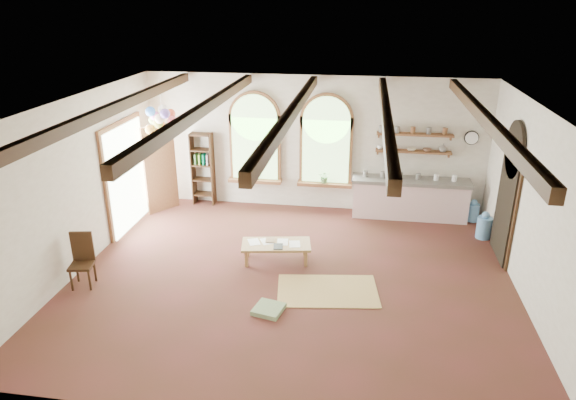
% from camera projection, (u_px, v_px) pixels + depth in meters
% --- Properties ---
extents(floor, '(8.00, 8.00, 0.00)m').
position_uv_depth(floor, '(292.00, 278.00, 9.48)').
color(floor, '#5B2A25').
rests_on(floor, ground).
extents(ceiling_beams, '(6.20, 6.80, 0.18)m').
position_uv_depth(ceiling_beams, '(293.00, 112.00, 8.34)').
color(ceiling_beams, '#342210').
rests_on(ceiling_beams, ceiling).
extents(window_left, '(1.30, 0.28, 2.20)m').
position_uv_depth(window_left, '(255.00, 141.00, 12.22)').
color(window_left, brown).
rests_on(window_left, floor).
extents(window_right, '(1.30, 0.28, 2.20)m').
position_uv_depth(window_right, '(326.00, 144.00, 11.98)').
color(window_right, brown).
rests_on(window_right, floor).
extents(left_doorway, '(0.10, 1.90, 2.50)m').
position_uv_depth(left_doorway, '(126.00, 177.00, 11.27)').
color(left_doorway, brown).
rests_on(left_doorway, floor).
extents(right_doorway, '(0.10, 1.30, 2.40)m').
position_uv_depth(right_doorway, '(506.00, 205.00, 9.90)').
color(right_doorway, black).
rests_on(right_doorway, floor).
extents(kitchen_counter, '(2.68, 0.62, 0.94)m').
position_uv_depth(kitchen_counter, '(410.00, 198.00, 11.92)').
color(kitchen_counter, silver).
rests_on(kitchen_counter, floor).
extents(wall_shelf_lower, '(1.70, 0.24, 0.04)m').
position_uv_depth(wall_shelf_lower, '(413.00, 151.00, 11.69)').
color(wall_shelf_lower, brown).
rests_on(wall_shelf_lower, wall_back).
extents(wall_shelf_upper, '(1.70, 0.24, 0.04)m').
position_uv_depth(wall_shelf_upper, '(415.00, 134.00, 11.54)').
color(wall_shelf_upper, brown).
rests_on(wall_shelf_upper, wall_back).
extents(wall_clock, '(0.32, 0.04, 0.32)m').
position_uv_depth(wall_clock, '(472.00, 138.00, 11.45)').
color(wall_clock, black).
rests_on(wall_clock, wall_back).
extents(bookshelf, '(0.53, 0.32, 1.80)m').
position_uv_depth(bookshelf, '(203.00, 169.00, 12.58)').
color(bookshelf, '#342210').
rests_on(bookshelf, floor).
extents(coffee_table, '(1.41, 0.83, 0.38)m').
position_uv_depth(coffee_table, '(276.00, 246.00, 9.97)').
color(coffee_table, '#A3784A').
rests_on(coffee_table, floor).
extents(side_chair, '(0.46, 0.46, 0.99)m').
position_uv_depth(side_chair, '(83.00, 271.00, 9.15)').
color(side_chair, '#342210').
rests_on(side_chair, floor).
extents(floor_mat, '(1.88, 1.31, 0.02)m').
position_uv_depth(floor_mat, '(328.00, 291.00, 9.05)').
color(floor_mat, '#D7B66B').
rests_on(floor_mat, floor).
extents(floor_cushion, '(0.55, 0.55, 0.08)m').
position_uv_depth(floor_cushion, '(269.00, 309.00, 8.46)').
color(floor_cushion, gray).
rests_on(floor_cushion, floor).
extents(water_jug_a, '(0.27, 0.27, 0.53)m').
position_uv_depth(water_jug_a, '(473.00, 212.00, 11.81)').
color(water_jug_a, '#619AD0').
rests_on(water_jug_a, floor).
extents(water_jug_b, '(0.31, 0.31, 0.61)m').
position_uv_depth(water_jug_b, '(484.00, 227.00, 10.96)').
color(water_jug_b, '#619AD0').
rests_on(water_jug_b, floor).
extents(balloon_cluster, '(0.72, 0.76, 1.14)m').
position_uv_depth(balloon_cluster, '(162.00, 120.00, 11.18)').
color(balloon_cluster, white).
rests_on(balloon_cluster, floor).
extents(table_book, '(0.20, 0.26, 0.02)m').
position_uv_depth(table_book, '(266.00, 240.00, 10.08)').
color(table_book, olive).
rests_on(table_book, coffee_table).
extents(tablet, '(0.21, 0.28, 0.01)m').
position_uv_depth(tablet, '(278.00, 246.00, 9.82)').
color(tablet, black).
rests_on(tablet, coffee_table).
extents(potted_plant_left, '(0.27, 0.23, 0.30)m').
position_uv_depth(potted_plant_left, '(255.00, 173.00, 12.42)').
color(potted_plant_left, '#598C4C').
rests_on(potted_plant_left, window_left).
extents(potted_plant_right, '(0.27, 0.23, 0.30)m').
position_uv_depth(potted_plant_right, '(325.00, 177.00, 12.18)').
color(potted_plant_right, '#598C4C').
rests_on(potted_plant_right, window_right).
extents(shelf_cup_a, '(0.12, 0.10, 0.10)m').
position_uv_depth(shelf_cup_a, '(380.00, 147.00, 11.77)').
color(shelf_cup_a, white).
rests_on(shelf_cup_a, wall_shelf_lower).
extents(shelf_cup_b, '(0.10, 0.10, 0.09)m').
position_uv_depth(shelf_cup_b, '(396.00, 148.00, 11.72)').
color(shelf_cup_b, beige).
rests_on(shelf_cup_b, wall_shelf_lower).
extents(shelf_bowl_a, '(0.22, 0.22, 0.05)m').
position_uv_depth(shelf_bowl_a, '(411.00, 149.00, 11.68)').
color(shelf_bowl_a, beige).
rests_on(shelf_bowl_a, wall_shelf_lower).
extents(shelf_bowl_b, '(0.20, 0.20, 0.06)m').
position_uv_depth(shelf_bowl_b, '(427.00, 150.00, 11.63)').
color(shelf_bowl_b, '#8C664C').
rests_on(shelf_bowl_b, wall_shelf_lower).
extents(shelf_vase, '(0.18, 0.18, 0.19)m').
position_uv_depth(shelf_vase, '(443.00, 148.00, 11.56)').
color(shelf_vase, slate).
rests_on(shelf_vase, wall_shelf_lower).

